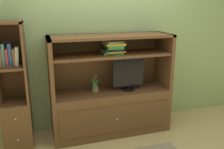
% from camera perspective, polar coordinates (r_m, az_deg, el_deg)
% --- Properties ---
extents(ground_plane, '(8.00, 8.00, 0.00)m').
position_cam_1_polar(ground_plane, '(3.44, 1.82, -16.06)').
color(ground_plane, tan).
extents(painted_rear_wall, '(6.00, 0.10, 2.80)m').
position_cam_1_polar(painted_rear_wall, '(3.66, -1.90, 9.31)').
color(painted_rear_wall, '#8C9E6B').
rests_on(painted_rear_wall, ground_plane).
extents(media_console, '(1.71, 0.57, 1.44)m').
position_cam_1_polar(media_console, '(3.56, -0.27, -6.30)').
color(media_console, brown).
rests_on(media_console, ground_plane).
extents(tv_monitor, '(0.46, 0.20, 0.46)m').
position_cam_1_polar(tv_monitor, '(3.46, 3.86, 0.10)').
color(tv_monitor, black).
rests_on(tv_monitor, media_console).
extents(potted_plant, '(0.10, 0.11, 0.25)m').
position_cam_1_polar(potted_plant, '(3.45, -3.99, -3.36)').
color(potted_plant, '#8C7251').
rests_on(potted_plant, media_console).
extents(magazine_stack, '(0.31, 0.36, 0.17)m').
position_cam_1_polar(magazine_stack, '(3.35, 0.20, 6.42)').
color(magazine_stack, '#338C4C').
rests_on(magazine_stack, media_console).
extents(bookshelf_tall, '(0.36, 0.44, 1.65)m').
position_cam_1_polar(bookshelf_tall, '(3.41, -21.75, -6.75)').
color(bookshelf_tall, brown).
rests_on(bookshelf_tall, ground_plane).
extents(upright_book_row, '(0.23, 0.18, 0.28)m').
position_cam_1_polar(upright_book_row, '(3.22, -23.30, 4.04)').
color(upright_book_row, '#A56638').
rests_on(upright_book_row, bookshelf_tall).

